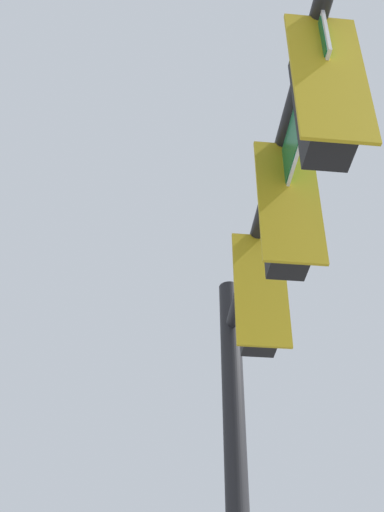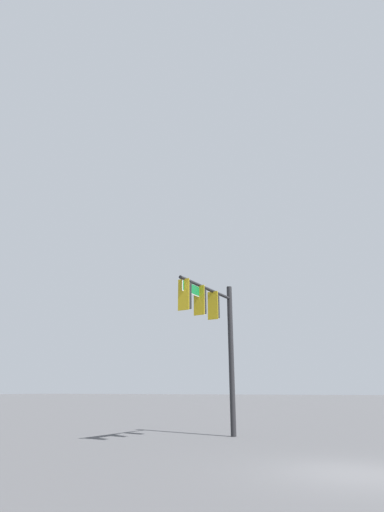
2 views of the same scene
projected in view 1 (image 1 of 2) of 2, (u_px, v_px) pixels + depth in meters
The scene contains 1 object.
signal_pole_near at pixel (263, 377), 6.48m from camera, with size 4.77×0.82×6.96m.
Camera 1 is at (0.42, -7.64, 1.77)m, focal length 50.00 mm.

